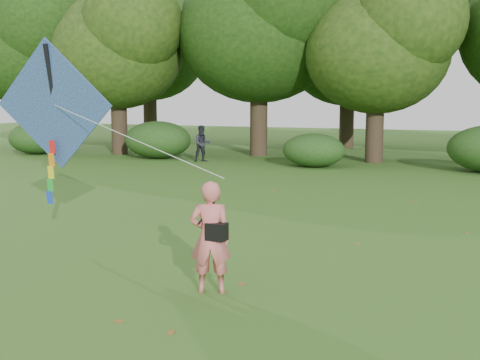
% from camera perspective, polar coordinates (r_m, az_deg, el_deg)
% --- Properties ---
extents(ground, '(100.00, 100.00, 0.00)m').
position_cam_1_polar(ground, '(8.50, 0.99, -12.15)').
color(ground, '#265114').
rests_on(ground, ground).
extents(man_kite_flyer, '(0.72, 0.60, 1.69)m').
position_cam_1_polar(man_kite_flyer, '(8.97, -2.83, -5.44)').
color(man_kite_flyer, '#D76765').
rests_on(man_kite_flyer, ground).
extents(bystander_left, '(1.02, 1.00, 1.66)m').
position_cam_1_polar(bystander_left, '(27.63, -3.59, 3.46)').
color(bystander_left, '#242530').
rests_on(bystander_left, ground).
extents(crossbody_bag, '(0.43, 0.20, 0.69)m').
position_cam_1_polar(crossbody_bag, '(8.87, -2.24, -4.85)').
color(crossbody_bag, black).
rests_on(crossbody_bag, ground).
extents(flying_kite, '(5.83, 2.16, 3.31)m').
position_cam_1_polar(flying_kite, '(12.55, -17.22, 6.64)').
color(flying_kite, '#2757AA').
rests_on(flying_kite, ground).
extents(tree_line, '(54.70, 15.30, 9.48)m').
position_cam_1_polar(tree_line, '(30.44, 20.86, 12.37)').
color(tree_line, '#3A2D1E').
rests_on(tree_line, ground).
extents(shrub_band, '(39.15, 3.22, 1.88)m').
position_cam_1_polar(shrub_band, '(25.37, 14.47, 2.91)').
color(shrub_band, '#264919').
rests_on(shrub_band, ground).
extents(fallen_leaves, '(9.17, 11.91, 0.01)m').
position_cam_1_polar(fallen_leaves, '(12.53, 14.33, -5.81)').
color(fallen_leaves, brown).
rests_on(fallen_leaves, ground).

